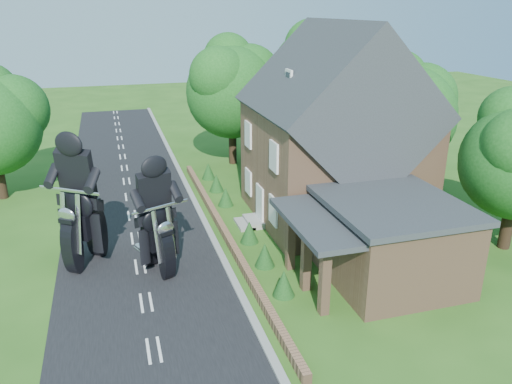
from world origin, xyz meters
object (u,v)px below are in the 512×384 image
object	(u,v)px
house	(334,138)
motorcycle_follow	(86,246)
garden_wall	(225,232)
motorcycle_lead	(159,256)
annex	(387,239)

from	to	relation	value
house	motorcycle_follow	distance (m)	13.34
garden_wall	motorcycle_lead	distance (m)	4.50
garden_wall	house	xyz separation A→B (m)	(6.19, 1.00, 4.14)
garden_wall	motorcycle_lead	size ratio (longest dim) A/B	12.97
garden_wall	annex	world-z (taller)	annex
motorcycle_lead	motorcycle_follow	world-z (taller)	motorcycle_follow
motorcycle_follow	annex	bearing A→B (deg)	-166.34
house	annex	distance (m)	7.30
motorcycle_lead	annex	bearing A→B (deg)	139.30
house	motorcycle_lead	world-z (taller)	house
garden_wall	motorcycle_follow	bearing A→B (deg)	-170.53
house	annex	xyz separation A→B (m)	(-0.62, -6.80, -2.58)
garden_wall	annex	distance (m)	8.19
annex	garden_wall	bearing A→B (deg)	133.84
garden_wall	annex	size ratio (longest dim) A/B	3.12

